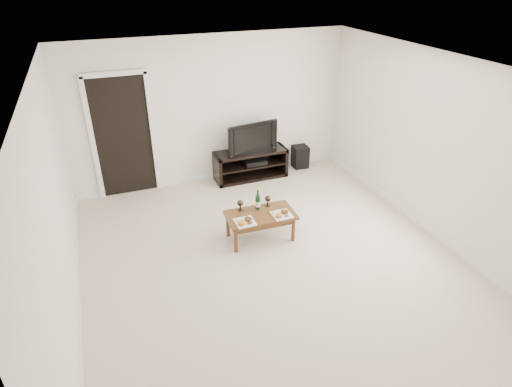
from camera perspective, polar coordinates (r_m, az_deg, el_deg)
The scene contains 14 objects.
floor at distance 5.97m, azimuth 2.06°, elevation -8.88°, with size 5.50×5.50×0.00m, color beige.
back_wall at distance 7.72m, azimuth -5.97°, elevation 10.91°, with size 5.00×0.04×2.60m, color white.
ceiling at distance 4.84m, azimuth 2.62°, elevation 16.51°, with size 5.00×5.50×0.04m, color white.
doorway at distance 7.54m, azimuth -17.26°, elevation 7.11°, with size 0.90×0.02×2.05m, color black.
media_console at distance 8.02m, azimuth -0.72°, elevation 3.91°, with size 1.36×0.45×0.55m, color black.
television at distance 7.81m, azimuth -0.75°, elevation 7.62°, with size 0.98×0.13×0.56m, color black.
av_receiver at distance 8.02m, azimuth -0.15°, elevation 4.30°, with size 0.40×0.30×0.08m, color black.
subwoofer at distance 8.54m, azimuth 5.89°, elevation 4.92°, with size 0.29×0.29×0.43m, color black.
coffee_table at distance 6.29m, azimuth 0.58°, elevation -4.37°, with size 0.99×0.54×0.42m, color #5A3419.
plate_left at distance 5.96m, azimuth -1.51°, elevation -3.64°, with size 0.27×0.27×0.07m, color white.
plate_right at distance 6.13m, azimuth 3.43°, elevation -2.65°, with size 0.27×0.27×0.07m, color white.
wine_bottle at distance 6.21m, azimuth 0.25°, elevation -0.66°, with size 0.07×0.07×0.35m, color #0D331B.
goblet_left at distance 6.22m, azimuth -2.12°, elevation -1.56°, with size 0.09×0.09×0.17m, color #34241C, non-canonical shape.
goblet_right at distance 6.34m, azimuth 1.58°, elevation -0.96°, with size 0.09×0.09×0.17m, color #34241C, non-canonical shape.
Camera 1 is at (-1.91, -4.33, 3.64)m, focal length 30.00 mm.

